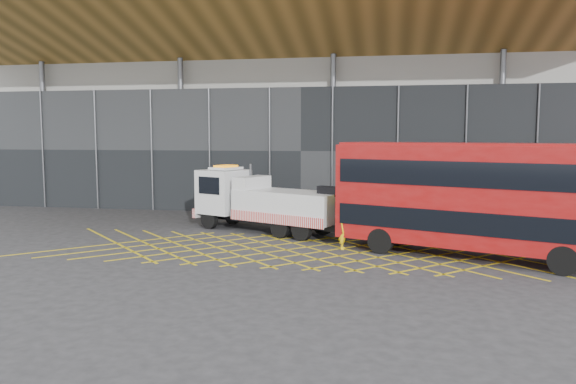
# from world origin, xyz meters

# --- Properties ---
(ground_plane) EXTENTS (120.00, 120.00, 0.00)m
(ground_plane) POSITION_xyz_m (0.00, 0.00, 0.00)
(ground_plane) COLOR #272729
(road_markings) EXTENTS (24.76, 7.16, 0.01)m
(road_markings) POSITION_xyz_m (4.00, 0.00, 0.01)
(road_markings) COLOR gold
(road_markings) RESTS_ON ground_plane
(construction_building) EXTENTS (55.00, 23.97, 18.00)m
(construction_building) POSITION_xyz_m (1.92, 18.40, 8.98)
(construction_building) COLOR #979892
(construction_building) RESTS_ON ground_plane
(recovery_truck) EXTENTS (9.49, 5.68, 3.44)m
(recovery_truck) POSITION_xyz_m (1.11, 4.40, 1.59)
(recovery_truck) COLOR black
(recovery_truck) RESTS_ON ground_plane
(bus_towed) EXTENTS (11.68, 6.71, 4.70)m
(bus_towed) POSITION_xyz_m (11.10, -0.23, 2.61)
(bus_towed) COLOR maroon
(bus_towed) RESTS_ON ground_plane
(worker) EXTENTS (0.38, 0.56, 1.50)m
(worker) POSITION_xyz_m (5.62, 0.67, 0.75)
(worker) COLOR yellow
(worker) RESTS_ON ground_plane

